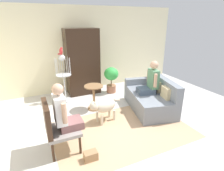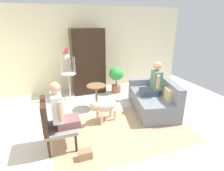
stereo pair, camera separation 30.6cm
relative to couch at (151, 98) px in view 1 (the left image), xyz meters
name	(u,v)px [view 1 (the left image)]	position (x,y,z in m)	size (l,w,h in m)	color
ground_plane	(119,127)	(-1.18, -0.46, -0.30)	(7.42, 7.42, 0.00)	beige
back_wall	(82,49)	(-1.18, 2.25, 1.03)	(6.79, 0.12, 2.66)	beige
area_rug	(122,130)	(-1.16, -0.60, -0.30)	(2.86, 1.89, 0.01)	tan
couch	(151,98)	(0.00, 0.00, 0.00)	(1.24, 1.77, 0.84)	slate
armchair	(55,125)	(-2.54, -0.70, 0.24)	(0.56, 0.58, 0.97)	#382316
person_on_couch	(151,81)	(-0.05, -0.01, 0.48)	(0.54, 0.50, 0.84)	#435367
person_on_armchair	(63,112)	(-2.37, -0.70, 0.46)	(0.47, 0.51, 0.85)	brown
round_end_table	(94,95)	(-1.38, 0.59, 0.08)	(0.49, 0.49, 0.65)	olive
dog	(104,106)	(-1.38, -0.12, 0.09)	(0.83, 0.43, 0.62)	beige
bird_cage_stand	(64,77)	(-1.96, 1.43, 0.42)	(0.42, 0.42, 1.35)	silver
parrot	(61,51)	(-1.97, 1.43, 1.15)	(0.17, 0.10, 0.20)	red
potted_plant	(111,77)	(-0.48, 1.47, 0.22)	(0.46, 0.46, 0.83)	#996047
armoire_cabinet	(82,62)	(-1.29, 1.84, 0.70)	(0.99, 0.56, 2.01)	black
handbag	(91,156)	(-2.07, -1.16, -0.22)	(0.23, 0.15, 0.16)	#99724C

